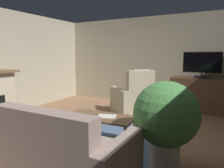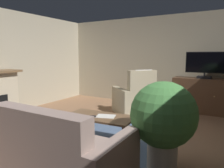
# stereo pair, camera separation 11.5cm
# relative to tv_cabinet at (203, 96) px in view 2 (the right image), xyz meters

# --- Properties ---
(ground_plane) EXTENTS (6.39, 6.66, 0.04)m
(ground_plane) POSITION_rel_tv_cabinet_xyz_m (-1.33, -2.73, -0.44)
(ground_plane) COLOR #936B4C
(wall_back) EXTENTS (6.39, 0.10, 2.56)m
(wall_back) POSITION_rel_tv_cabinet_xyz_m (-1.33, 0.35, 0.86)
(wall_back) COLOR #B2A88E
(wall_back) RESTS_ON ground_plane
(rug_central) EXTENTS (2.56, 1.75, 0.01)m
(rug_central) POSITION_rel_tv_cabinet_xyz_m (-1.38, -2.59, -0.41)
(rug_central) COLOR slate
(rug_central) RESTS_ON ground_plane
(tv_cabinet) EXTENTS (1.47, 0.49, 0.88)m
(tv_cabinet) POSITION_rel_tv_cabinet_xyz_m (0.00, 0.00, 0.00)
(tv_cabinet) COLOR #402A1C
(tv_cabinet) RESTS_ON ground_plane
(television) EXTENTS (0.90, 0.20, 0.65)m
(television) POSITION_rel_tv_cabinet_xyz_m (0.00, -0.05, 0.81)
(television) COLOR black
(television) RESTS_ON tv_cabinet
(coffee_table) EXTENTS (1.16, 0.61, 0.47)m
(coffee_table) POSITION_rel_tv_cabinet_xyz_m (-1.23, -2.87, -0.00)
(coffee_table) COLOR brown
(coffee_table) RESTS_ON ground_plane
(tv_remote) EXTENTS (0.16, 0.15, 0.02)m
(tv_remote) POSITION_rel_tv_cabinet_xyz_m (-1.31, -3.01, 0.06)
(tv_remote) COLOR black
(tv_remote) RESTS_ON coffee_table
(folded_newspaper) EXTENTS (0.35, 0.30, 0.01)m
(folded_newspaper) POSITION_rel_tv_cabinet_xyz_m (-1.13, -2.85, 0.06)
(folded_newspaper) COLOR silver
(folded_newspaper) RESTS_ON coffee_table
(sofa_floral) EXTENTS (1.57, 0.92, 0.92)m
(sofa_floral) POSITION_rel_tv_cabinet_xyz_m (-1.06, -3.97, -0.11)
(sofa_floral) COLOR #A3897F
(sofa_floral) RESTS_ON ground_plane
(armchair_angled_to_table) EXTENTS (1.29, 1.30, 1.12)m
(armchair_angled_to_table) POSITION_rel_tv_cabinet_xyz_m (-1.44, -0.92, -0.07)
(armchair_angled_to_table) COLOR tan
(armchair_angled_to_table) RESTS_ON ground_plane
(potted_plant_on_hearth_side) EXTENTS (0.83, 0.83, 1.14)m
(potted_plant_on_hearth_side) POSITION_rel_tv_cabinet_xyz_m (-0.10, -3.15, 0.26)
(potted_plant_on_hearth_side) COLOR beige
(potted_plant_on_hearth_side) RESTS_ON ground_plane
(cat) EXTENTS (0.35, 0.67, 0.19)m
(cat) POSITION_rel_tv_cabinet_xyz_m (-2.66, -3.66, -0.33)
(cat) COLOR #937A5B
(cat) RESTS_ON ground_plane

